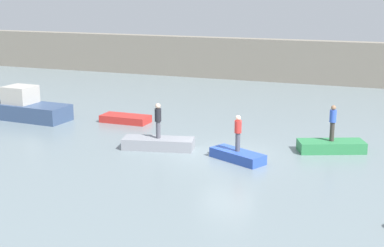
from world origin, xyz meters
TOP-DOWN VIEW (x-y plane):
  - ground_plane at (0.00, 0.00)m, footprint 120.00×120.00m
  - embankment_wall at (0.00, 22.33)m, footprint 80.00×1.20m
  - motorboat at (-13.60, 3.00)m, footprint 5.14×2.26m
  - rowboat_red at (-7.69, 4.39)m, footprint 2.86×1.29m
  - rowboat_grey at (-3.55, -0.04)m, footprint 3.63×1.89m
  - rowboat_blue at (0.63, -0.50)m, footprint 2.84×2.05m
  - rowboat_green at (4.44, 2.54)m, footprint 3.37×2.33m
  - person_dark_shirt at (-3.55, -0.04)m, footprint 0.32×0.32m
  - person_blue_shirt at (4.44, 2.54)m, footprint 0.32×0.32m
  - person_red_shirt at (0.63, -0.50)m, footprint 0.32×0.32m

SIDE VIEW (x-z plane):
  - ground_plane at x=0.00m, z-range 0.00..0.00m
  - rowboat_red at x=-7.69m, z-range 0.00..0.42m
  - rowboat_blue at x=0.63m, z-range 0.00..0.45m
  - rowboat_green at x=4.44m, z-range 0.00..0.53m
  - rowboat_grey at x=-3.55m, z-range 0.00..0.55m
  - motorboat at x=-13.60m, z-range -0.30..1.69m
  - person_red_shirt at x=0.63m, z-range 0.55..2.23m
  - person_blue_shirt at x=4.44m, z-range 0.64..2.39m
  - person_dark_shirt at x=-3.55m, z-range 0.66..2.40m
  - embankment_wall at x=0.00m, z-range 0.00..3.55m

